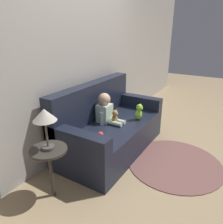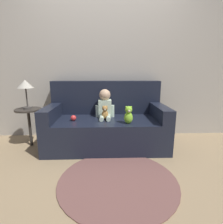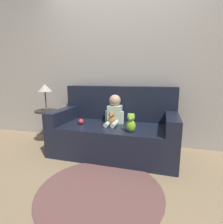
{
  "view_description": "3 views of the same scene",
  "coord_description": "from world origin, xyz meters",
  "px_view_note": "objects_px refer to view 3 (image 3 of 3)",
  "views": [
    {
      "loc": [
        -2.36,
        -1.41,
        1.64
      ],
      "look_at": [
        -0.07,
        -0.03,
        0.6
      ],
      "focal_mm": 35.0,
      "sensor_mm": 36.0,
      "label": 1
    },
    {
      "loc": [
        -0.01,
        -2.43,
        1.07
      ],
      "look_at": [
        0.07,
        -0.07,
        0.53
      ],
      "focal_mm": 28.0,
      "sensor_mm": 36.0,
      "label": 2
    },
    {
      "loc": [
        0.62,
        -2.26,
        1.06
      ],
      "look_at": [
        -0.01,
        -0.07,
        0.61
      ],
      "focal_mm": 28.0,
      "sensor_mm": 36.0,
      "label": 3
    }
  ],
  "objects_px": {
    "teddy_bear_brown": "(112,119)",
    "side_table": "(46,100)",
    "person_baby": "(114,111)",
    "toy_ball": "(81,122)",
    "plush_toy_side": "(131,123)",
    "couch": "(115,130)"
  },
  "relations": [
    {
      "from": "couch",
      "to": "side_table",
      "type": "relative_size",
      "value": 1.75
    },
    {
      "from": "couch",
      "to": "teddy_bear_brown",
      "type": "distance_m",
      "value": 0.22
    },
    {
      "from": "toy_ball",
      "to": "side_table",
      "type": "bearing_deg",
      "value": 167.31
    },
    {
      "from": "person_baby",
      "to": "plush_toy_side",
      "type": "relative_size",
      "value": 1.76
    },
    {
      "from": "person_baby",
      "to": "side_table",
      "type": "xyz_separation_m",
      "value": [
        -1.1,
        -0.05,
        0.13
      ]
    },
    {
      "from": "plush_toy_side",
      "to": "side_table",
      "type": "height_order",
      "value": "side_table"
    },
    {
      "from": "plush_toy_side",
      "to": "toy_ball",
      "type": "height_order",
      "value": "plush_toy_side"
    },
    {
      "from": "person_baby",
      "to": "teddy_bear_brown",
      "type": "relative_size",
      "value": 2.07
    },
    {
      "from": "teddy_bear_brown",
      "to": "side_table",
      "type": "relative_size",
      "value": 0.2
    },
    {
      "from": "toy_ball",
      "to": "teddy_bear_brown",
      "type": "bearing_deg",
      "value": 7.23
    },
    {
      "from": "teddy_bear_brown",
      "to": "toy_ball",
      "type": "relative_size",
      "value": 2.58
    },
    {
      "from": "person_baby",
      "to": "toy_ball",
      "type": "xyz_separation_m",
      "value": [
        -0.43,
        -0.2,
        -0.14
      ]
    },
    {
      "from": "couch",
      "to": "person_baby",
      "type": "xyz_separation_m",
      "value": [
        -0.02,
        0.03,
        0.27
      ]
    },
    {
      "from": "teddy_bear_brown",
      "to": "side_table",
      "type": "distance_m",
      "value": 1.12
    },
    {
      "from": "couch",
      "to": "side_table",
      "type": "distance_m",
      "value": 1.19
    },
    {
      "from": "couch",
      "to": "toy_ball",
      "type": "height_order",
      "value": "couch"
    },
    {
      "from": "couch",
      "to": "toy_ball",
      "type": "xyz_separation_m",
      "value": [
        -0.45,
        -0.17,
        0.14
      ]
    },
    {
      "from": "person_baby",
      "to": "couch",
      "type": "bearing_deg",
      "value": -58.24
    },
    {
      "from": "teddy_bear_brown",
      "to": "person_baby",
      "type": "bearing_deg",
      "value": 90.27
    },
    {
      "from": "teddy_bear_brown",
      "to": "plush_toy_side",
      "type": "relative_size",
      "value": 0.85
    },
    {
      "from": "toy_ball",
      "to": "side_table",
      "type": "xyz_separation_m",
      "value": [
        -0.67,
        0.15,
        0.27
      ]
    },
    {
      "from": "person_baby",
      "to": "toy_ball",
      "type": "distance_m",
      "value": 0.49
    }
  ]
}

